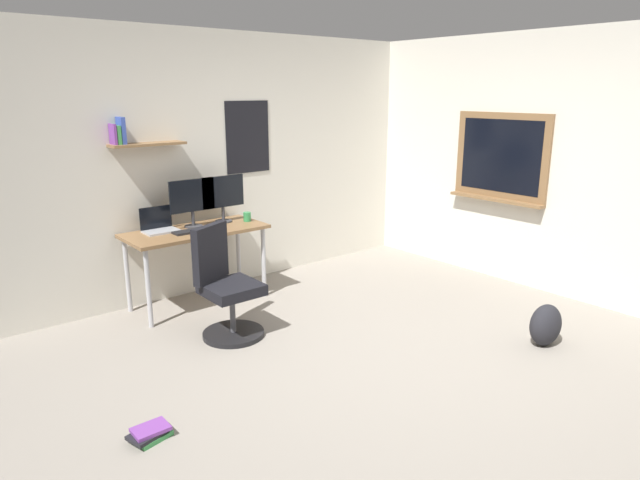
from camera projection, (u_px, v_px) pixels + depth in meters
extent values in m
plane|color=gray|center=(392.00, 363.00, 4.29)|extent=(5.20, 5.20, 0.00)
cube|color=silver|center=(222.00, 163.00, 5.77)|extent=(5.00, 0.10, 2.60)
cube|color=olive|center=(148.00, 144.00, 5.08)|extent=(0.68, 0.20, 0.02)
cube|color=black|center=(248.00, 137.00, 5.84)|extent=(0.52, 0.01, 0.74)
cube|color=#7A3D99|center=(113.00, 134.00, 4.88)|extent=(0.02, 0.14, 0.18)
cube|color=#3D934C|center=(117.00, 135.00, 4.91)|extent=(0.03, 0.14, 0.16)
cube|color=#3851B2|center=(121.00, 131.00, 4.92)|extent=(0.04, 0.14, 0.24)
cube|color=silver|center=(569.00, 167.00, 5.46)|extent=(0.10, 5.00, 2.60)
cube|color=olive|center=(501.00, 156.00, 5.94)|extent=(0.04, 1.10, 0.90)
cube|color=black|center=(500.00, 156.00, 5.93)|extent=(0.01, 0.94, 0.76)
cube|color=olive|center=(495.00, 199.00, 6.03)|extent=(0.12, 1.10, 0.03)
cube|color=olive|center=(196.00, 231.00, 5.31)|extent=(1.32, 0.60, 0.03)
cylinder|color=#B7B7BC|center=(148.00, 289.00, 4.86)|extent=(0.04, 0.04, 0.72)
cylinder|color=#B7B7BC|center=(264.00, 262.00, 5.60)|extent=(0.04, 0.04, 0.72)
cylinder|color=#B7B7BC|center=(127.00, 275.00, 5.21)|extent=(0.04, 0.04, 0.72)
cylinder|color=#B7B7BC|center=(238.00, 252.00, 5.95)|extent=(0.04, 0.04, 0.72)
cylinder|color=black|center=(234.00, 334.00, 4.76)|extent=(0.52, 0.52, 0.04)
cylinder|color=#4C4C51|center=(233.00, 313.00, 4.71)|extent=(0.05, 0.05, 0.34)
cube|color=black|center=(232.00, 289.00, 4.66)|extent=(0.44, 0.44, 0.09)
cube|color=black|center=(210.00, 253.00, 4.67)|extent=(0.39, 0.23, 0.48)
cube|color=#ADAFB5|center=(161.00, 231.00, 5.20)|extent=(0.31, 0.21, 0.02)
cube|color=black|center=(156.00, 217.00, 5.24)|extent=(0.31, 0.01, 0.21)
cylinder|color=#38383D|center=(194.00, 226.00, 5.40)|extent=(0.17, 0.17, 0.01)
cylinder|color=#38383D|center=(193.00, 218.00, 5.38)|extent=(0.03, 0.03, 0.14)
cube|color=black|center=(192.00, 195.00, 5.31)|extent=(0.46, 0.02, 0.31)
cylinder|color=#38383D|center=(224.00, 221.00, 5.60)|extent=(0.17, 0.17, 0.01)
cylinder|color=#38383D|center=(223.00, 214.00, 5.58)|extent=(0.03, 0.03, 0.14)
cube|color=black|center=(223.00, 192.00, 5.52)|extent=(0.46, 0.02, 0.31)
cube|color=black|center=(193.00, 231.00, 5.20)|extent=(0.37, 0.13, 0.02)
ellipsoid|color=#262628|center=(219.00, 226.00, 5.38)|extent=(0.10, 0.06, 0.03)
cylinder|color=#338C4C|center=(247.00, 217.00, 5.62)|extent=(0.08, 0.08, 0.09)
ellipsoid|color=#232328|center=(546.00, 325.00, 4.56)|extent=(0.32, 0.22, 0.35)
cube|color=#3D934C|center=(152.00, 436.00, 3.36)|extent=(0.24, 0.19, 0.03)
cube|color=black|center=(147.00, 434.00, 3.34)|extent=(0.24, 0.20, 0.02)
cube|color=#7A3D99|center=(151.00, 429.00, 3.35)|extent=(0.21, 0.15, 0.02)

